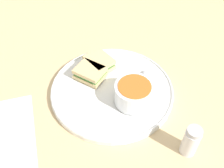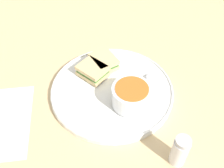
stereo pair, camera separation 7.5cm
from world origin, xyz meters
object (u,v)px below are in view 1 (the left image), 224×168
at_px(sandwich_half_far, 90,73).
at_px(salt_shaker, 191,141).
at_px(spoon, 147,76).
at_px(soup_bowl, 134,93).
at_px(sandwich_half_near, 99,62).

bearing_deg(sandwich_half_far, salt_shaker, 125.71).
relative_size(spoon, salt_shaker, 1.11).
relative_size(soup_bowl, sandwich_half_near, 1.01).
relative_size(soup_bowl, spoon, 1.05).
bearing_deg(salt_shaker, sandwich_half_near, -62.43).
height_order(soup_bowl, spoon, soup_bowl).
bearing_deg(spoon, sandwich_half_near, 67.31).
distance_m(spoon, salt_shaker, 0.25).
relative_size(spoon, sandwich_half_near, 0.97).
bearing_deg(spoon, soup_bowl, 147.58).
xyz_separation_m(soup_bowl, sandwich_half_near, (0.07, -0.15, -0.01)).
bearing_deg(soup_bowl, sandwich_half_far, -47.09).
xyz_separation_m(soup_bowl, spoon, (-0.06, -0.08, -0.03)).
bearing_deg(soup_bowl, spoon, -127.74).
height_order(spoon, salt_shaker, salt_shaker).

